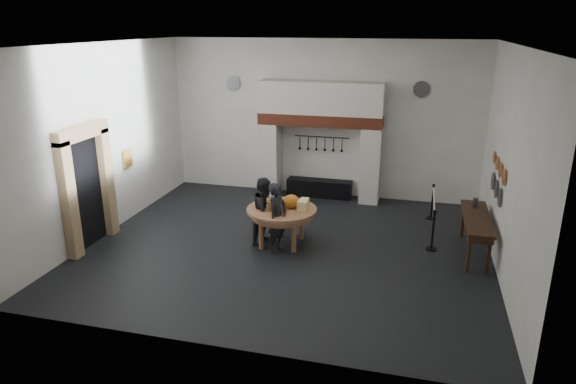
% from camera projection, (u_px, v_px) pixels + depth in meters
% --- Properties ---
extents(floor, '(9.00, 8.00, 0.02)m').
position_uv_depth(floor, '(288.00, 246.00, 11.84)').
color(floor, black).
rests_on(floor, ground).
extents(ceiling, '(9.00, 8.00, 0.02)m').
position_uv_depth(ceiling, '(288.00, 44.00, 10.42)').
color(ceiling, silver).
rests_on(ceiling, wall_back).
extents(wall_back, '(9.00, 0.02, 4.50)m').
position_uv_depth(wall_back, '(323.00, 119.00, 14.80)').
color(wall_back, white).
rests_on(wall_back, floor).
extents(wall_front, '(9.00, 0.02, 4.50)m').
position_uv_depth(wall_front, '(219.00, 216.00, 7.46)').
color(wall_front, white).
rests_on(wall_front, floor).
extents(wall_left, '(0.02, 8.00, 4.50)m').
position_uv_depth(wall_left, '(105.00, 140.00, 12.20)').
color(wall_left, white).
rests_on(wall_left, floor).
extents(wall_right, '(0.02, 8.00, 4.50)m').
position_uv_depth(wall_right, '(510.00, 165.00, 10.06)').
color(wall_right, white).
rests_on(wall_right, floor).
extents(chimney_pier_left, '(0.55, 0.70, 2.15)m').
position_uv_depth(chimney_pier_left, '(271.00, 158.00, 15.20)').
color(chimney_pier_left, silver).
rests_on(chimney_pier_left, floor).
extents(chimney_pier_right, '(0.55, 0.70, 2.15)m').
position_uv_depth(chimney_pier_right, '(371.00, 165.00, 14.50)').
color(chimney_pier_right, silver).
rests_on(chimney_pier_right, floor).
extents(hearth_brick_band, '(3.50, 0.72, 0.32)m').
position_uv_depth(hearth_brick_band, '(320.00, 119.00, 14.46)').
color(hearth_brick_band, '#9E442B').
rests_on(hearth_brick_band, chimney_pier_left).
extents(chimney_hood, '(3.50, 0.70, 0.90)m').
position_uv_depth(chimney_hood, '(321.00, 98.00, 14.27)').
color(chimney_hood, silver).
rests_on(chimney_hood, hearth_brick_band).
extents(iron_range, '(1.90, 0.45, 0.50)m').
position_uv_depth(iron_range, '(319.00, 188.00, 15.18)').
color(iron_range, black).
rests_on(iron_range, floor).
extents(utensil_rail, '(1.60, 0.02, 0.02)m').
position_uv_depth(utensil_rail, '(322.00, 137.00, 14.89)').
color(utensil_rail, black).
rests_on(utensil_rail, wall_back).
extents(door_recess, '(0.04, 1.10, 2.50)m').
position_uv_depth(door_recess, '(86.00, 193.00, 11.59)').
color(door_recess, black).
rests_on(door_recess, floor).
extents(door_jamb_near, '(0.22, 0.30, 2.60)m').
position_uv_depth(door_jamb_near, '(69.00, 201.00, 10.91)').
color(door_jamb_near, tan).
rests_on(door_jamb_near, floor).
extents(door_jamb_far, '(0.22, 0.30, 2.60)m').
position_uv_depth(door_jamb_far, '(107.00, 182.00, 12.19)').
color(door_jamb_far, tan).
rests_on(door_jamb_far, floor).
extents(door_lintel, '(0.22, 1.70, 0.30)m').
position_uv_depth(door_lintel, '(81.00, 132.00, 11.12)').
color(door_lintel, tan).
rests_on(door_lintel, door_jamb_near).
extents(wall_plaque, '(0.05, 0.34, 0.44)m').
position_uv_depth(wall_plaque, '(128.00, 159.00, 13.13)').
color(wall_plaque, gold).
rests_on(wall_plaque, wall_left).
extents(work_table, '(1.76, 1.76, 0.07)m').
position_uv_depth(work_table, '(282.00, 210.00, 11.74)').
color(work_table, tan).
rests_on(work_table, floor).
extents(pumpkin, '(0.36, 0.36, 0.31)m').
position_uv_depth(pumpkin, '(291.00, 201.00, 11.72)').
color(pumpkin, orange).
rests_on(pumpkin, work_table).
extents(cheese_block_big, '(0.22, 0.22, 0.24)m').
position_uv_depth(cheese_block_big, '(303.00, 206.00, 11.52)').
color(cheese_block_big, '#FBE896').
rests_on(cheese_block_big, work_table).
extents(cheese_block_small, '(0.18, 0.18, 0.20)m').
position_uv_depth(cheese_block_small, '(305.00, 202.00, 11.81)').
color(cheese_block_small, '#FBF796').
rests_on(cheese_block_small, work_table).
extents(wicker_basket, '(0.35, 0.35, 0.22)m').
position_uv_depth(wicker_basket, '(274.00, 205.00, 11.59)').
color(wicker_basket, olive).
rests_on(wicker_basket, work_table).
extents(bread_loaf, '(0.31, 0.18, 0.13)m').
position_uv_depth(bread_loaf, '(282.00, 200.00, 12.05)').
color(bread_loaf, olive).
rests_on(bread_loaf, work_table).
extents(visitor_near, '(0.53, 0.67, 1.61)m').
position_uv_depth(visitor_near, '(277.00, 218.00, 11.36)').
color(visitor_near, black).
rests_on(visitor_near, floor).
extents(visitor_far, '(0.79, 0.91, 1.58)m').
position_uv_depth(visitor_far, '(265.00, 211.00, 11.82)').
color(visitor_far, black).
rests_on(visitor_far, floor).
extents(side_table, '(0.55, 2.20, 0.06)m').
position_uv_depth(side_table, '(477.00, 218.00, 11.17)').
color(side_table, '#391F14').
rests_on(side_table, floor).
extents(pewter_jug, '(0.12, 0.12, 0.22)m').
position_uv_depth(pewter_jug, '(475.00, 203.00, 11.68)').
color(pewter_jug, '#47464B').
rests_on(pewter_jug, side_table).
extents(copper_pan_a, '(0.03, 0.34, 0.34)m').
position_uv_depth(copper_pan_a, '(504.00, 177.00, 10.35)').
color(copper_pan_a, '#C6662D').
rests_on(copper_pan_a, wall_right).
extents(copper_pan_b, '(0.03, 0.32, 0.32)m').
position_uv_depth(copper_pan_b, '(500.00, 170.00, 10.85)').
color(copper_pan_b, '#C6662D').
rests_on(copper_pan_b, wall_right).
extents(copper_pan_c, '(0.03, 0.30, 0.30)m').
position_uv_depth(copper_pan_c, '(497.00, 163.00, 11.36)').
color(copper_pan_c, '#C6662D').
rests_on(copper_pan_c, wall_right).
extents(copper_pan_d, '(0.03, 0.28, 0.28)m').
position_uv_depth(copper_pan_d, '(494.00, 157.00, 11.86)').
color(copper_pan_d, '#C6662D').
rests_on(copper_pan_d, wall_right).
extents(pewter_plate_left, '(0.03, 0.40, 0.40)m').
position_uv_depth(pewter_plate_left, '(500.00, 197.00, 10.69)').
color(pewter_plate_left, '#4C4C51').
rests_on(pewter_plate_left, wall_right).
extents(pewter_plate_mid, '(0.03, 0.40, 0.40)m').
position_uv_depth(pewter_plate_mid, '(496.00, 189.00, 11.24)').
color(pewter_plate_mid, '#4C4C51').
rests_on(pewter_plate_mid, wall_right).
extents(pewter_plate_right, '(0.03, 0.40, 0.40)m').
position_uv_depth(pewter_plate_right, '(493.00, 181.00, 11.79)').
color(pewter_plate_right, '#4C4C51').
rests_on(pewter_plate_right, wall_right).
extents(pewter_plate_back_left, '(0.44, 0.03, 0.44)m').
position_uv_depth(pewter_plate_back_left, '(233.00, 83.00, 15.11)').
color(pewter_plate_back_left, '#4C4C51').
rests_on(pewter_plate_back_left, wall_back).
extents(pewter_plate_back_right, '(0.44, 0.03, 0.44)m').
position_uv_depth(pewter_plate_back_right, '(421.00, 89.00, 13.83)').
color(pewter_plate_back_right, '#4C4C51').
rests_on(pewter_plate_back_right, wall_back).
extents(barrier_post_near, '(0.05, 0.05, 0.90)m').
position_uv_depth(barrier_post_near, '(433.00, 231.00, 11.54)').
color(barrier_post_near, black).
rests_on(barrier_post_near, floor).
extents(barrier_post_far, '(0.05, 0.05, 0.90)m').
position_uv_depth(barrier_post_far, '(432.00, 202.00, 13.38)').
color(barrier_post_far, black).
rests_on(barrier_post_far, floor).
extents(barrier_rope, '(0.04, 2.00, 0.04)m').
position_uv_depth(barrier_rope, '(434.00, 200.00, 12.33)').
color(barrier_rope, silver).
rests_on(barrier_rope, barrier_post_near).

